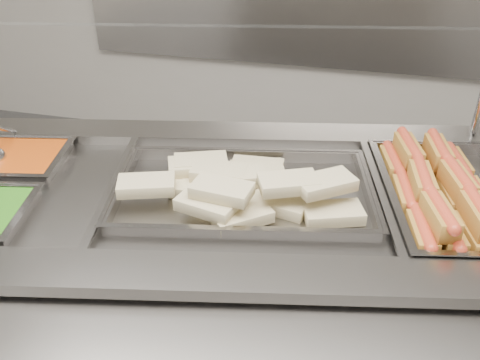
% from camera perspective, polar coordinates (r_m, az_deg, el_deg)
% --- Properties ---
extents(steam_counter, '(2.13, 1.27, 0.96)m').
position_cam_1_polar(steam_counter, '(1.85, -1.69, -13.42)').
color(steam_counter, slate).
rests_on(steam_counter, ground).
extents(tray_rail, '(1.93, 0.76, 0.06)m').
position_cam_1_polar(tray_rail, '(1.17, -3.87, -17.15)').
color(tray_rail, gray).
rests_on(tray_rail, steam_counter).
extents(sneeze_guard, '(1.78, 0.66, 0.47)m').
position_cam_1_polar(sneeze_guard, '(1.61, -1.62, 15.59)').
color(sneeze_guard, silver).
rests_on(sneeze_guard, steam_counter).
extents(pan_hotdogs, '(0.47, 0.64, 0.11)m').
position_cam_1_polar(pan_hotdogs, '(1.67, 21.51, -2.44)').
color(pan_hotdogs, gray).
rests_on(pan_hotdogs, steam_counter).
extents(pan_wraps, '(0.79, 0.56, 0.07)m').
position_cam_1_polar(pan_wraps, '(1.56, 0.39, -1.64)').
color(pan_wraps, gray).
rests_on(pan_wraps, steam_counter).
extents(pan_beans, '(0.36, 0.31, 0.11)m').
position_cam_1_polar(pan_beans, '(1.87, -22.96, 1.17)').
color(pan_beans, gray).
rests_on(pan_beans, steam_counter).
extents(hotdogs_in_buns, '(0.42, 0.58, 0.12)m').
position_cam_1_polar(hotdogs_in_buns, '(1.62, 21.54, -1.32)').
color(hotdogs_in_buns, '#A16C21').
rests_on(hotdogs_in_buns, pan_hotdogs).
extents(tortilla_wraps, '(0.70, 0.40, 0.10)m').
position_cam_1_polar(tortilla_wraps, '(1.53, -0.41, -0.51)').
color(tortilla_wraps, tan).
rests_on(tortilla_wraps, pan_wraps).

